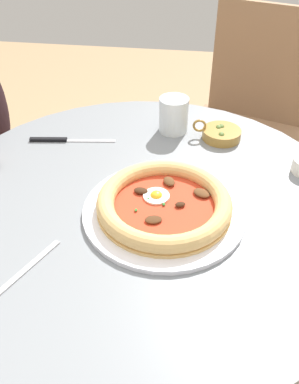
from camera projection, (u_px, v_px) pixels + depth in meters
ground_plane at (144, 382)px, 1.32m from camera, size 6.00×6.00×0.02m
dining_table at (143, 256)px, 0.95m from camera, size 0.88×0.88×0.75m
pizza_on_plate at (164, 205)px, 0.79m from camera, size 0.32×0.32×0.04m
water_glass at (174, 117)px, 1.03m from camera, size 0.07×0.07×0.09m
steak_knife at (60, 140)px, 1.01m from camera, size 0.04×0.21×0.01m
olive_pan at (221, 134)px, 1.02m from camera, size 0.10×0.12×0.05m
fork_utensil at (24, 271)px, 0.69m from camera, size 0.15×0.08×0.00m
cafe_chair_spare_near at (249, 111)px, 1.59m from camera, size 0.56×0.56×0.91m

